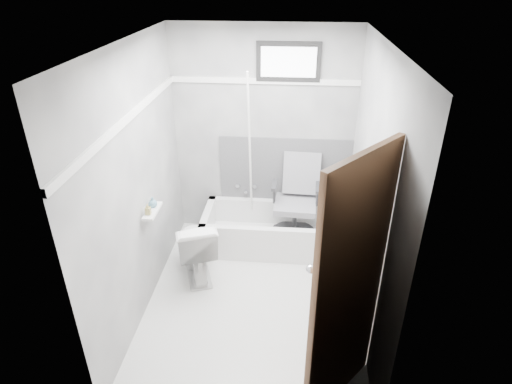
# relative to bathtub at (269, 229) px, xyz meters

# --- Properties ---
(floor) EXTENTS (2.60, 2.60, 0.00)m
(floor) POSITION_rel_bathtub_xyz_m (-0.10, -0.93, -0.21)
(floor) COLOR white
(floor) RESTS_ON ground
(ceiling) EXTENTS (2.60, 2.60, 0.00)m
(ceiling) POSITION_rel_bathtub_xyz_m (-0.10, -0.93, 2.19)
(ceiling) COLOR silver
(ceiling) RESTS_ON floor
(wall_back) EXTENTS (2.00, 0.02, 2.40)m
(wall_back) POSITION_rel_bathtub_xyz_m (-0.10, 0.37, 0.99)
(wall_back) COLOR slate
(wall_back) RESTS_ON floor
(wall_front) EXTENTS (2.00, 0.02, 2.40)m
(wall_front) POSITION_rel_bathtub_xyz_m (-0.10, -2.23, 0.99)
(wall_front) COLOR slate
(wall_front) RESTS_ON floor
(wall_left) EXTENTS (0.02, 2.60, 2.40)m
(wall_left) POSITION_rel_bathtub_xyz_m (-1.10, -0.93, 0.99)
(wall_left) COLOR slate
(wall_left) RESTS_ON floor
(wall_right) EXTENTS (0.02, 2.60, 2.40)m
(wall_right) POSITION_rel_bathtub_xyz_m (0.90, -0.93, 0.99)
(wall_right) COLOR slate
(wall_right) RESTS_ON floor
(bathtub) EXTENTS (1.50, 0.70, 0.42)m
(bathtub) POSITION_rel_bathtub_xyz_m (0.00, 0.00, 0.00)
(bathtub) COLOR silver
(bathtub) RESTS_ON floor
(office_chair) EXTENTS (0.56, 0.56, 0.94)m
(office_chair) POSITION_rel_bathtub_xyz_m (0.28, 0.05, 0.38)
(office_chair) COLOR slate
(office_chair) RESTS_ON bathtub
(toilet) EXTENTS (0.60, 0.79, 0.69)m
(toilet) POSITION_rel_bathtub_xyz_m (-0.72, -0.60, 0.13)
(toilet) COLOR white
(toilet) RESTS_ON floor
(door) EXTENTS (0.78, 0.78, 2.00)m
(door) POSITION_rel_bathtub_xyz_m (0.88, -2.21, 0.79)
(door) COLOR brown
(door) RESTS_ON floor
(window) EXTENTS (0.66, 0.04, 0.40)m
(window) POSITION_rel_bathtub_xyz_m (0.15, 0.36, 1.81)
(window) COLOR black
(window) RESTS_ON wall_back
(backerboard) EXTENTS (1.50, 0.02, 0.78)m
(backerboard) POSITION_rel_bathtub_xyz_m (0.15, 0.36, 0.59)
(backerboard) COLOR #4C4C4F
(backerboard) RESTS_ON wall_back
(trim_back) EXTENTS (2.00, 0.02, 0.06)m
(trim_back) POSITION_rel_bathtub_xyz_m (-0.10, 0.36, 1.61)
(trim_back) COLOR white
(trim_back) RESTS_ON wall_back
(trim_left) EXTENTS (0.02, 2.60, 0.06)m
(trim_left) POSITION_rel_bathtub_xyz_m (-1.09, -0.93, 1.61)
(trim_left) COLOR white
(trim_left) RESTS_ON wall_left
(pole) EXTENTS (0.02, 0.40, 1.92)m
(pole) POSITION_rel_bathtub_xyz_m (-0.23, 0.13, 0.84)
(pole) COLOR white
(pole) RESTS_ON bathtub
(shelf) EXTENTS (0.10, 0.32, 0.02)m
(shelf) POSITION_rel_bathtub_xyz_m (-1.03, -0.85, 0.69)
(shelf) COLOR silver
(shelf) RESTS_ON wall_left
(soap_bottle_a) EXTENTS (0.05, 0.05, 0.10)m
(soap_bottle_a) POSITION_rel_bathtub_xyz_m (-1.04, -0.93, 0.76)
(soap_bottle_a) COLOR #95884A
(soap_bottle_a) RESTS_ON shelf
(soap_bottle_b) EXTENTS (0.09, 0.09, 0.10)m
(soap_bottle_b) POSITION_rel_bathtub_xyz_m (-1.04, -0.79, 0.75)
(soap_bottle_b) COLOR teal
(soap_bottle_b) RESTS_ON shelf
(faucet) EXTENTS (0.26, 0.10, 0.16)m
(faucet) POSITION_rel_bathtub_xyz_m (-0.30, 0.34, 0.34)
(faucet) COLOR silver
(faucet) RESTS_ON wall_back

